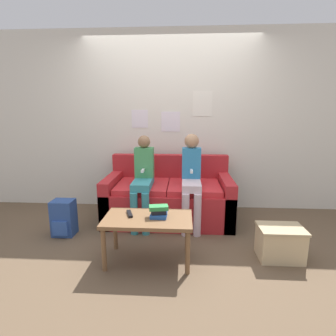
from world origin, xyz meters
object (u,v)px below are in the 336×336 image
Objects in this scene: coffee_table at (148,223)px; tv_remote at (130,214)px; storage_box at (280,243)px; person_left at (143,176)px; person_right at (191,175)px; backpack at (64,218)px; couch at (169,198)px.

tv_remote reaches higher than coffee_table.
coffee_table reaches higher than storage_box.
person_left is at bearing 153.56° from storage_box.
person_right reaches higher than tv_remote.
backpack is at bearing 171.10° from storage_box.
person_right reaches higher than backpack.
coffee_table is 0.21m from tv_remote.
person_left is 0.98× the size of person_right.
couch is 1.96× the size of coffee_table.
backpack is at bearing -166.22° from person_right.
storage_box is at bearing -8.90° from backpack.
person_right is (0.61, 0.01, 0.02)m from person_left.
person_left is at bearing -179.31° from person_right.
coffee_table is at bearing -24.44° from backpack.
person_left is (-0.18, 0.86, 0.25)m from coffee_table.
couch reaches higher than tv_remote.
person_right is 1.25m from storage_box.
coffee_table is at bearing -174.89° from storage_box.
tv_remote is at bearing -90.80° from person_left.
backpack is at bearing -155.07° from couch.
backpack is at bearing 155.56° from coffee_table.
storage_box is at bearing -40.52° from person_right.
storage_box is (0.87, -0.75, -0.50)m from person_right.
person_right is at bearing 0.69° from person_left.
tv_remote is at bearing 164.43° from coffee_table.
couch is 0.52m from person_right.
couch is at bearing 24.93° from backpack.
person_left reaches higher than coffee_table.
backpack is at bearing 133.97° from tv_remote.
couch reaches higher than coffee_table.
tv_remote reaches higher than storage_box.
coffee_table reaches higher than backpack.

